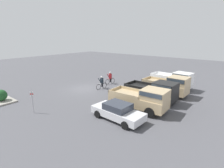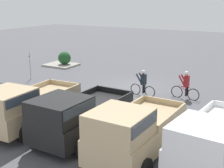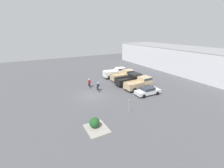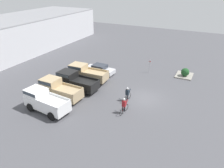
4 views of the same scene
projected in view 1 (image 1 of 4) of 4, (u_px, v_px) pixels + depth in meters
ground_plane at (86, 89)px, 22.06m from camera, size 80.00×80.00×0.00m
pickup_truck_0 at (173, 80)px, 21.84m from camera, size 2.56×5.16×2.18m
pickup_truck_1 at (169, 85)px, 19.47m from camera, size 2.37×5.03×2.22m
pickup_truck_2 at (154, 91)px, 17.60m from camera, size 2.44×5.26×2.12m
pickup_truck_3 at (143, 98)px, 15.40m from camera, size 2.41×5.30×2.12m
sedan_0 at (118, 111)px, 13.78m from camera, size 2.09×4.43×1.36m
cyclist_0 at (102, 82)px, 21.86m from camera, size 1.73×0.49×1.67m
cyclist_1 at (110, 78)px, 24.12m from camera, size 1.79×0.49×1.74m
fire_lane_sign at (32, 99)px, 14.75m from camera, size 0.17×0.27×2.05m
shrub at (1, 95)px, 17.40m from camera, size 1.14×1.14×1.14m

